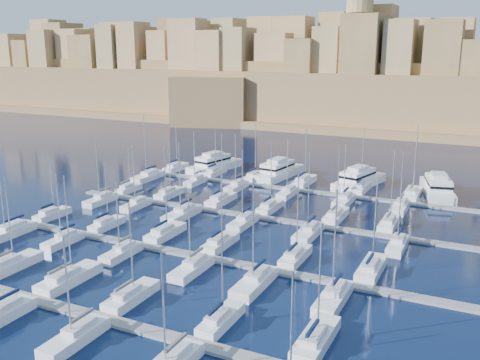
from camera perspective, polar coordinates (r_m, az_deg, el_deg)
The scene contains 52 objects.
ground at distance 93.69m, azimuth -0.28°, elevation -5.83°, with size 600.00×600.00×0.00m, color black.
pontoon_near at distance 67.40m, azimuth -13.52°, elevation -14.42°, with size 84.00×2.00×0.40m, color slate.
pontoon_mid_near at distance 83.73m, azimuth -3.93°, elevation -8.21°, with size 84.00×2.00×0.40m, color slate.
pontoon_mid_far at distance 102.21m, azimuth 2.19°, elevation -4.00°, with size 84.00×2.00×0.40m, color slate.
pontoon_far at distance 121.87m, azimuth 6.35°, elevation -1.08°, with size 84.00×2.00×0.40m, color slate.
sailboat_1 at distance 86.14m, azimuth -23.30°, elevation -8.34°, with size 2.98×9.93×14.35m.
sailboat_2 at distance 78.73m, azimuth -17.82°, elevation -9.94°, with size 3.11×10.37×15.52m.
sailboat_3 at distance 71.60m, azimuth -11.56°, elevation -12.04°, with size 2.72×9.08×13.52m.
sailboat_4 at distance 64.81m, azimuth -2.09°, elevation -14.68°, with size 2.47×8.23×14.14m.
sailboat_5 at distance 61.60m, azimuth 8.08°, elevation -16.47°, with size 2.93×9.75×14.34m.
sailboat_9 at distance 64.09m, azimuth -17.14°, elevation -15.72°, with size 2.67×8.91×12.91m.
sailboat_12 at distance 108.33m, azimuth -19.42°, elevation -3.47°, with size 2.38×7.92×13.45m.
sailboat_13 at distance 99.67m, azimuth -14.06°, elevation -4.59°, with size 2.34×7.82×12.27m.
sailboat_14 at distance 93.25m, azimuth -7.98°, elevation -5.58°, with size 2.81×9.35×15.69m.
sailboat_15 at distance 87.85m, azimuth -2.13°, elevation -6.72°, with size 2.69×8.96×12.90m.
sailboat_16 at distance 82.81m, azimuth 5.91°, elevation -8.11°, with size 2.60×8.67×14.39m.
sailboat_17 at distance 80.44m, azimuth 13.82°, elevation -9.14°, with size 2.89×9.63×14.66m.
sailboat_18 at distance 100.81m, azimuth -23.47°, elevation -5.13°, with size 3.11×10.36×14.15m.
sailboat_19 at distance 93.65m, azimuth -18.31°, elevation -6.12°, with size 2.36×7.86×12.59m.
sailboat_20 at distance 85.93m, azimuth -12.49°, elevation -7.55°, with size 2.44×8.15×13.31m.
sailboat_21 at distance 78.67m, azimuth -5.13°, elevation -9.33°, with size 2.71×9.03×12.18m.
sailboat_22 at distance 73.96m, azimuth 1.58°, elevation -10.83°, with size 2.99×9.98×15.88m.
sailboat_23 at distance 70.79m, azimuth 9.94°, elevation -12.26°, with size 2.89×9.65×15.49m.
sailboat_24 at distance 122.85m, azimuth -11.79°, elevation -0.93°, with size 2.18×7.26×11.89m.
sailboat_25 at distance 117.51m, azimuth -7.57°, elevation -1.43°, with size 2.59×8.64×12.16m.
sailboat_26 at distance 111.71m, azimuth -2.06°, elevation -2.12°, with size 2.87×9.56×15.06m.
sailboat_27 at distance 106.74m, azimuth 3.17°, elevation -2.91°, with size 2.60×8.66×14.24m.
sailboat_28 at distance 102.88m, azimuth 10.18°, elevation -3.78°, with size 2.79×9.31×13.34m.
sailboat_29 at distance 100.75m, azimuth 15.63°, elevation -4.48°, with size 2.72×9.07×14.26m.
sailboat_30 at distance 115.44m, azimuth -14.60°, elevation -2.05°, with size 2.57×8.57×13.97m.
sailboat_31 at distance 110.38m, azimuth -10.98°, elevation -2.59°, with size 2.35×7.84×13.42m.
sailboat_32 at distance 103.09m, azimuth -6.16°, elevation -3.59°, with size 3.08×10.25×15.12m.
sailboat_33 at distance 97.87m, azimuth 0.38°, elevation -4.48°, with size 2.64×8.81×14.48m.
sailboat_34 at distance 93.15m, azimuth 7.32°, elevation -5.57°, with size 2.86×9.53×15.45m.
sailboat_35 at distance 90.54m, azimuth 16.46°, elevation -6.68°, with size 2.47×8.25×11.85m.
sailboat_36 at distance 142.11m, azimuth -6.87°, elevation 1.31°, with size 2.70×9.00×12.94m.
sailboat_37 at distance 136.24m, azimuth -2.73°, elevation 0.84°, with size 2.67×8.90×12.72m.
sailboat_38 at distance 131.27m, azimuth 1.54°, elevation 0.35°, with size 2.58×8.61×14.01m.
sailboat_39 at distance 127.62m, azimuth 6.84°, elevation -0.14°, with size 3.13×10.44×13.73m.
sailboat_40 at distance 124.01m, azimuth 12.71°, elevation -0.81°, with size 3.08×10.28×14.76m.
sailboat_41 at distance 122.04m, azimuth 17.89°, elevation -1.40°, with size 3.04×10.14×16.05m.
sailboat_42 at distance 133.23m, azimuth -9.80°, elevation 0.37°, with size 3.17×10.55×16.73m.
sailboat_43 at distance 127.57m, azimuth -4.74°, elevation -0.11°, with size 2.30×7.66×12.97m.
sailboat_44 at distance 122.18m, azimuth -0.38°, elevation -0.70°, with size 2.53×8.42×13.20m.
sailboat_45 at distance 117.44m, azimuth 5.10°, elevation -1.37°, with size 2.50×8.33×13.01m.
sailboat_46 at distance 113.25m, azimuth 11.03°, elevation -2.16°, with size 2.84×9.46×12.98m.
sailboat_47 at distance 111.30m, azimuth 16.71°, elevation -2.80°, with size 2.71×9.05×12.31m.
motor_yacht_a at distance 141.10m, azimuth -2.78°, elevation 1.72°, with size 8.64×18.09×5.25m.
motor_yacht_b at distance 133.69m, azimuth 4.12°, elevation 1.00°, with size 7.45×18.23×5.25m.
motor_yacht_c at distance 127.66m, azimuth 12.54°, elevation 0.07°, with size 9.31×18.01×5.25m.
motor_yacht_d at distance 125.41m, azimuth 20.32°, elevation -0.74°, with size 9.60×18.83×5.25m.
fortified_city at distance 238.19m, azimuth 16.55°, elevation 9.39°, with size 460.00×108.95×59.52m.
Camera 1 is at (38.75, -79.10, 31.94)m, focal length 40.00 mm.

